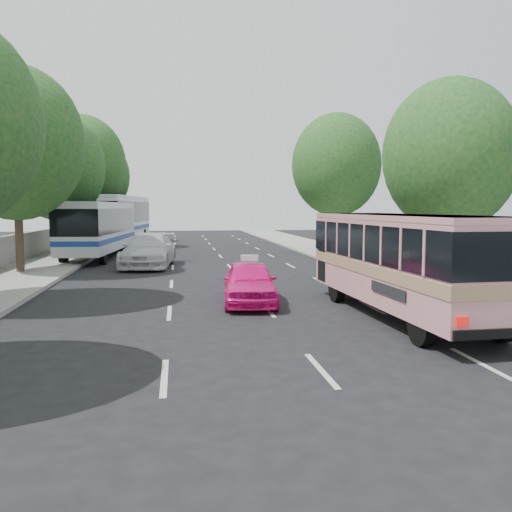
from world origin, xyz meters
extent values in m
plane|color=black|center=(0.00, 0.00, 0.00)|extent=(120.00, 120.00, 0.00)
cube|color=#9E998E|center=(-8.50, 20.00, 0.07)|extent=(4.00, 90.00, 0.15)
cube|color=#9E998E|center=(8.50, 20.00, 0.06)|extent=(4.00, 90.00, 0.12)
cube|color=#9E998E|center=(-10.30, 20.00, 0.90)|extent=(0.30, 90.00, 1.50)
cylinder|color=#38281E|center=(-8.70, 14.00, 1.90)|extent=(0.36, 0.36, 3.80)
ellipsoid|color=#19461D|center=(-8.70, 14.00, 5.90)|extent=(6.00, 6.00, 6.90)
sphere|color=#19461D|center=(-8.30, 13.70, 7.10)|extent=(3.90, 3.90, 3.90)
cylinder|color=#38281E|center=(-8.60, 22.00, 1.75)|extent=(0.36, 0.36, 3.50)
ellipsoid|color=#19461D|center=(-8.60, 22.00, 5.43)|extent=(5.52, 5.52, 6.35)
sphere|color=#19461D|center=(-8.20, 21.70, 6.53)|extent=(3.59, 3.59, 3.59)
cylinder|color=#38281E|center=(-8.50, 30.00, 2.00)|extent=(0.36, 0.36, 3.99)
ellipsoid|color=#19461D|center=(-8.50, 30.00, 6.20)|extent=(6.30, 6.30, 7.24)
sphere|color=#19461D|center=(-8.10, 29.70, 7.46)|extent=(4.09, 4.09, 4.09)
cylinder|color=#38281E|center=(-8.70, 38.00, 1.86)|extent=(0.36, 0.36, 3.72)
ellipsoid|color=#19461D|center=(-8.70, 38.00, 5.78)|extent=(5.88, 5.88, 6.76)
sphere|color=#19461D|center=(-8.30, 37.70, 6.96)|extent=(3.82, 3.82, 3.82)
cylinder|color=#38281E|center=(8.70, 8.00, 1.61)|extent=(0.36, 0.36, 3.23)
ellipsoid|color=#19461D|center=(8.70, 8.00, 5.01)|extent=(5.10, 5.10, 5.87)
sphere|color=#19461D|center=(9.10, 7.70, 6.04)|extent=(3.32, 3.31, 3.31)
cylinder|color=#38281E|center=(9.00, 24.00, 1.90)|extent=(0.36, 0.36, 3.80)
ellipsoid|color=#19461D|center=(9.00, 24.00, 5.90)|extent=(6.00, 6.00, 6.90)
sphere|color=#19461D|center=(9.40, 23.70, 7.10)|extent=(3.90, 3.90, 3.90)
cube|color=#D1878A|center=(4.50, 2.49, 1.66)|extent=(2.57, 8.98, 2.39)
cube|color=#9E7A59|center=(4.50, 2.49, 1.38)|extent=(2.61, 9.00, 0.31)
cube|color=black|center=(4.50, 2.49, 2.09)|extent=(2.62, 9.01, 0.98)
cube|color=#D1878A|center=(4.50, 2.49, 2.78)|extent=(2.59, 9.00, 0.14)
cylinder|color=black|center=(3.43, 5.12, 0.46)|extent=(0.30, 0.94, 0.93)
cylinder|color=black|center=(5.36, 5.20, 0.46)|extent=(0.30, 0.94, 0.93)
cylinder|color=black|center=(3.66, -0.57, 0.46)|extent=(0.30, 0.94, 0.93)
cylinder|color=black|center=(5.58, -0.49, 0.46)|extent=(0.30, 0.94, 0.93)
imported|color=#F11485|center=(0.60, 5.16, 0.69)|extent=(1.97, 4.16, 1.37)
imported|color=silver|center=(-3.11, 16.49, 0.85)|extent=(2.95, 6.04, 1.69)
cube|color=silver|center=(-6.30, 21.95, 1.93)|extent=(3.26, 11.29, 2.83)
cube|color=black|center=(-6.30, 21.95, 2.27)|extent=(3.31, 11.32, 1.39)
cube|color=navy|center=(-6.30, 21.95, 1.21)|extent=(3.30, 11.31, 0.28)
cube|color=silver|center=(-6.30, 21.95, 3.28)|extent=(3.28, 11.31, 0.13)
cylinder|color=black|center=(-7.04, 25.55, 0.51)|extent=(0.38, 1.04, 1.02)
cylinder|color=black|center=(-4.99, 25.38, 0.51)|extent=(0.38, 1.04, 1.02)
cylinder|color=black|center=(-7.64, 18.15, 0.51)|extent=(0.38, 1.04, 1.02)
cylinder|color=black|center=(-5.59, 17.98, 0.51)|extent=(0.38, 1.04, 1.02)
cube|color=white|center=(-6.30, 32.54, 2.26)|extent=(4.19, 13.29, 3.32)
cube|color=black|center=(-6.30, 32.54, 2.67)|extent=(4.24, 13.33, 1.63)
cube|color=navy|center=(-6.30, 32.54, 1.42)|extent=(4.23, 13.32, 0.33)
cube|color=white|center=(-6.30, 32.54, 3.84)|extent=(4.21, 13.31, 0.15)
cylinder|color=black|center=(-7.08, 36.79, 0.60)|extent=(0.48, 1.23, 1.20)
cylinder|color=black|center=(-4.62, 36.52, 0.60)|extent=(0.48, 1.23, 1.20)
cylinder|color=black|center=(-8.03, 28.13, 0.60)|extent=(0.48, 1.23, 1.20)
cylinder|color=black|center=(-5.57, 27.86, 0.60)|extent=(0.48, 1.23, 1.20)
cube|color=silver|center=(0.60, 5.16, 1.46)|extent=(0.56, 0.23, 0.18)
camera|label=1|loc=(-1.63, -11.63, 3.05)|focal=38.00mm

